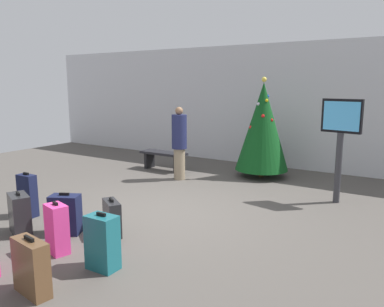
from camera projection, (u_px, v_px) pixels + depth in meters
ground_plane at (163, 211)px, 6.82m from camera, size 16.00×16.00×0.00m
back_wall at (267, 106)px, 10.50m from camera, size 16.00×0.20×3.29m
holiday_tree at (263, 127)px, 9.17m from camera, size 1.27×1.27×2.39m
flight_info_kiosk at (341, 133)px, 7.10m from camera, size 0.75×0.22×1.96m
waiting_bench at (164, 157)px, 10.06m from camera, size 1.26×0.44×0.48m
traveller_0 at (179, 142)px, 8.97m from camera, size 0.42×0.42×1.71m
suitcase_0 at (65, 214)px, 5.76m from camera, size 0.50×0.43×0.63m
suitcase_1 at (102, 242)px, 4.63m from camera, size 0.38×0.25×0.71m
suitcase_2 at (20, 214)px, 5.77m from camera, size 0.54×0.41×0.64m
suitcase_3 at (31, 267)px, 4.08m from camera, size 0.52×0.26×0.65m
suitcase_4 at (57, 229)px, 5.08m from camera, size 0.37×0.29×0.71m
suitcase_6 at (28, 195)px, 6.51m from camera, size 0.34×0.18×0.76m
suitcase_7 at (112, 218)px, 5.72m from camera, size 0.48×0.39×0.56m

